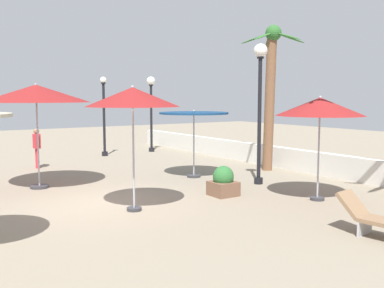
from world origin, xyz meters
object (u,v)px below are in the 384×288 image
(lamp_post_2, at_px, (104,113))
(planter, at_px, (223,182))
(patio_umbrella_3, at_px, (133,98))
(palm_tree_1, at_px, (271,84))
(lamp_post_1, at_px, (260,90))
(patio_umbrella_1, at_px, (36,94))
(lamp_post_0, at_px, (151,101))
(patio_umbrella_0, at_px, (320,107))
(guest_0, at_px, (37,144))
(patio_umbrella_2, at_px, (194,117))

(lamp_post_2, height_order, planter, lamp_post_2)
(patio_umbrella_3, xyz_separation_m, palm_tree_1, (-2.52, 6.89, 0.50))
(lamp_post_1, relative_size, lamp_post_2, 1.20)
(planter, bearing_deg, patio_umbrella_1, -134.07)
(lamp_post_0, height_order, lamp_post_1, lamp_post_1)
(patio_umbrella_3, distance_m, planter, 3.71)
(lamp_post_1, bearing_deg, planter, -70.12)
(patio_umbrella_0, bearing_deg, lamp_post_2, -173.49)
(planter, bearing_deg, lamp_post_2, 177.26)
(palm_tree_1, xyz_separation_m, lamp_post_2, (-7.36, -3.58, -1.26))
(lamp_post_2, distance_m, guest_0, 4.23)
(patio_umbrella_1, relative_size, lamp_post_0, 0.84)
(patio_umbrella_0, relative_size, guest_0, 1.80)
(patio_umbrella_0, height_order, patio_umbrella_2, patio_umbrella_0)
(lamp_post_2, bearing_deg, patio_umbrella_3, -18.51)
(palm_tree_1, distance_m, guest_0, 9.28)
(patio_umbrella_2, xyz_separation_m, guest_0, (-4.97, -4.04, -1.16))
(lamp_post_0, relative_size, lamp_post_1, 0.85)
(patio_umbrella_1, height_order, palm_tree_1, palm_tree_1)
(lamp_post_1, xyz_separation_m, planter, (0.72, -1.98, -2.61))
(lamp_post_0, xyz_separation_m, lamp_post_2, (0.23, -2.63, -0.56))
(patio_umbrella_0, relative_size, patio_umbrella_1, 0.88)
(patio_umbrella_0, relative_size, lamp_post_2, 0.76)
(patio_umbrella_2, height_order, patio_umbrella_3, patio_umbrella_3)
(patio_umbrella_1, relative_size, lamp_post_1, 0.72)
(palm_tree_1, bearing_deg, lamp_post_1, -50.70)
(lamp_post_0, bearing_deg, lamp_post_2, -85.08)
(patio_umbrella_1, relative_size, planter, 3.76)
(patio_umbrella_1, distance_m, patio_umbrella_3, 4.23)
(patio_umbrella_1, distance_m, lamp_post_2, 7.44)
(patio_umbrella_3, bearing_deg, planter, 92.19)
(patio_umbrella_0, relative_size, patio_umbrella_3, 0.92)
(patio_umbrella_2, height_order, guest_0, patio_umbrella_2)
(patio_umbrella_2, relative_size, guest_0, 1.52)
(patio_umbrella_0, height_order, patio_umbrella_3, patio_umbrella_3)
(patio_umbrella_3, relative_size, lamp_post_1, 0.69)
(patio_umbrella_0, xyz_separation_m, patio_umbrella_1, (-5.78, -5.86, 0.36))
(patio_umbrella_2, bearing_deg, planter, -17.64)
(patio_umbrella_2, height_order, lamp_post_1, lamp_post_1)
(palm_tree_1, relative_size, planter, 6.35)
(patio_umbrella_3, bearing_deg, patio_umbrella_0, 69.46)
(lamp_post_1, relative_size, guest_0, 2.84)
(patio_umbrella_1, relative_size, guest_0, 2.05)
(palm_tree_1, distance_m, planter, 5.52)
(patio_umbrella_2, xyz_separation_m, lamp_post_2, (-6.92, -0.44, -0.09))
(patio_umbrella_1, relative_size, patio_umbrella_2, 1.34)
(patio_umbrella_3, xyz_separation_m, guest_0, (-7.93, -0.29, -1.83))
(lamp_post_2, bearing_deg, patio_umbrella_2, 3.64)
(patio_umbrella_2, bearing_deg, palm_tree_1, 81.97)
(lamp_post_2, relative_size, guest_0, 2.37)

